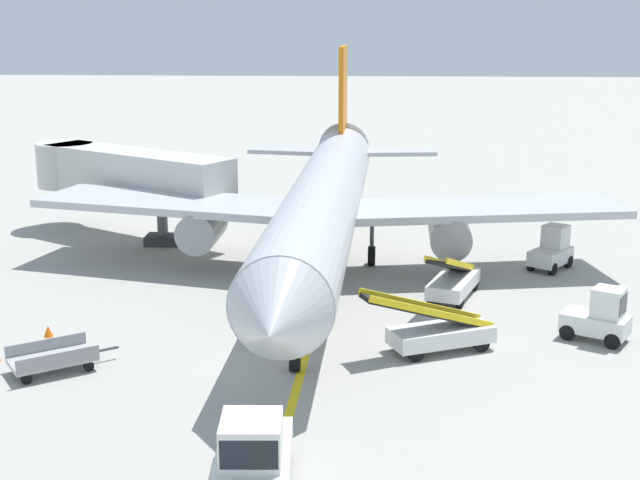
{
  "coord_description": "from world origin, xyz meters",
  "views": [
    {
      "loc": [
        3.18,
        -28.68,
        11.92
      ],
      "look_at": [
        1.27,
        8.08,
        2.5
      ],
      "focal_mm": 49.58,
      "sensor_mm": 36.0,
      "label": 1
    }
  ],
  "objects_px": {
    "airliner": "(324,202)",
    "baggage_tug_by_cargo_door": "(600,317)",
    "belt_loader_forward_hold": "(438,330)",
    "belt_loader_aft_hold": "(453,280)",
    "baggage_tug_near_wing": "(552,250)",
    "pushback_tug": "(253,455)",
    "jet_bridge": "(119,173)",
    "safety_cone_nose_right": "(48,331)",
    "baggage_cart_loaded": "(53,359)",
    "ground_crew_marshaller": "(257,299)"
  },
  "relations": [
    {
      "from": "belt_loader_forward_hold",
      "to": "belt_loader_aft_hold",
      "type": "xyz_separation_m",
      "value": [
        1.13,
        6.29,
        0.0
      ]
    },
    {
      "from": "pushback_tug",
      "to": "safety_cone_nose_right",
      "type": "xyz_separation_m",
      "value": [
        -9.22,
        10.76,
        -0.77
      ]
    },
    {
      "from": "pushback_tug",
      "to": "belt_loader_aft_hold",
      "type": "bearing_deg",
      "value": 67.99
    },
    {
      "from": "jet_bridge",
      "to": "safety_cone_nose_right",
      "type": "relative_size",
      "value": 27.84
    },
    {
      "from": "airliner",
      "to": "jet_bridge",
      "type": "height_order",
      "value": "airliner"
    },
    {
      "from": "pushback_tug",
      "to": "baggage_tug_near_wing",
      "type": "distance_m",
      "value": 24.26
    },
    {
      "from": "airliner",
      "to": "belt_loader_forward_hold",
      "type": "distance_m",
      "value": 11.2
    },
    {
      "from": "jet_bridge",
      "to": "baggage_tug_near_wing",
      "type": "height_order",
      "value": "jet_bridge"
    },
    {
      "from": "belt_loader_forward_hold",
      "to": "pushback_tug",
      "type": "bearing_deg",
      "value": -118.58
    },
    {
      "from": "baggage_tug_by_cargo_door",
      "to": "ground_crew_marshaller",
      "type": "height_order",
      "value": "baggage_tug_by_cargo_door"
    },
    {
      "from": "belt_loader_forward_hold",
      "to": "jet_bridge",
      "type": "bearing_deg",
      "value": 134.56
    },
    {
      "from": "pushback_tug",
      "to": "baggage_tug_by_cargo_door",
      "type": "height_order",
      "value": "pushback_tug"
    },
    {
      "from": "airliner",
      "to": "pushback_tug",
      "type": "distance_m",
      "value": 20.11
    },
    {
      "from": "pushback_tug",
      "to": "ground_crew_marshaller",
      "type": "bearing_deg",
      "value": 96.47
    },
    {
      "from": "pushback_tug",
      "to": "baggage_tug_near_wing",
      "type": "height_order",
      "value": "pushback_tug"
    },
    {
      "from": "baggage_tug_near_wing",
      "to": "belt_loader_aft_hold",
      "type": "xyz_separation_m",
      "value": [
        -5.2,
        -4.82,
        -0.15
      ]
    },
    {
      "from": "baggage_tug_near_wing",
      "to": "baggage_tug_by_cargo_door",
      "type": "relative_size",
      "value": 0.99
    },
    {
      "from": "airliner",
      "to": "belt_loader_forward_hold",
      "type": "height_order",
      "value": "airliner"
    },
    {
      "from": "airliner",
      "to": "pushback_tug",
      "type": "xyz_separation_m",
      "value": [
        -0.88,
        -19.94,
        -2.42
      ]
    },
    {
      "from": "belt_loader_forward_hold",
      "to": "baggage_cart_loaded",
      "type": "relative_size",
      "value": 1.43
    },
    {
      "from": "airliner",
      "to": "ground_crew_marshaller",
      "type": "relative_size",
      "value": 20.76
    },
    {
      "from": "pushback_tug",
      "to": "belt_loader_aft_hold",
      "type": "height_order",
      "value": "belt_loader_aft_hold"
    },
    {
      "from": "baggage_tug_by_cargo_door",
      "to": "ground_crew_marshaller",
      "type": "bearing_deg",
      "value": 173.19
    },
    {
      "from": "belt_loader_forward_hold",
      "to": "ground_crew_marshaller",
      "type": "xyz_separation_m",
      "value": [
        -6.97,
        2.91,
        0.13
      ]
    },
    {
      "from": "baggage_tug_near_wing",
      "to": "ground_crew_marshaller",
      "type": "height_order",
      "value": "baggage_tug_near_wing"
    },
    {
      "from": "baggage_tug_near_wing",
      "to": "safety_cone_nose_right",
      "type": "xyz_separation_m",
      "value": [
        -21.03,
        -10.43,
        -0.71
      ]
    },
    {
      "from": "belt_loader_aft_hold",
      "to": "baggage_tug_by_cargo_door",
      "type": "bearing_deg",
      "value": -44.71
    },
    {
      "from": "baggage_tug_near_wing",
      "to": "safety_cone_nose_right",
      "type": "distance_m",
      "value": 23.49
    },
    {
      "from": "jet_bridge",
      "to": "baggage_cart_loaded",
      "type": "relative_size",
      "value": 3.46
    },
    {
      "from": "airliner",
      "to": "ground_crew_marshaller",
      "type": "bearing_deg",
      "value": -108.7
    },
    {
      "from": "jet_bridge",
      "to": "ground_crew_marshaller",
      "type": "distance_m",
      "value": 16.53
    },
    {
      "from": "belt_loader_aft_hold",
      "to": "baggage_cart_loaded",
      "type": "xyz_separation_m",
      "value": [
        -14.47,
        -8.94,
        -0.31
      ]
    },
    {
      "from": "jet_bridge",
      "to": "ground_crew_marshaller",
      "type": "xyz_separation_m",
      "value": [
        9.18,
        -13.49,
        -2.63
      ]
    },
    {
      "from": "jet_bridge",
      "to": "pushback_tug",
      "type": "distance_m",
      "value": 28.66
    },
    {
      "from": "airliner",
      "to": "belt_loader_aft_hold",
      "type": "distance_m",
      "value": 7.25
    },
    {
      "from": "airliner",
      "to": "belt_loader_forward_hold",
      "type": "xyz_separation_m",
      "value": [
        4.61,
        -9.86,
        -2.64
      ]
    },
    {
      "from": "baggage_tug_by_cargo_door",
      "to": "safety_cone_nose_right",
      "type": "distance_m",
      "value": 20.86
    },
    {
      "from": "belt_loader_aft_hold",
      "to": "safety_cone_nose_right",
      "type": "relative_size",
      "value": 11.67
    },
    {
      "from": "airliner",
      "to": "jet_bridge",
      "type": "xyz_separation_m",
      "value": [
        -11.54,
        6.54,
        0.12
      ]
    },
    {
      "from": "belt_loader_forward_hold",
      "to": "belt_loader_aft_hold",
      "type": "bearing_deg",
      "value": 79.85
    },
    {
      "from": "ground_crew_marshaller",
      "to": "safety_cone_nose_right",
      "type": "bearing_deg",
      "value": -163.95
    },
    {
      "from": "airliner",
      "to": "baggage_tug_by_cargo_door",
      "type": "distance_m",
      "value": 13.93
    },
    {
      "from": "baggage_tug_near_wing",
      "to": "baggage_tug_by_cargo_door",
      "type": "xyz_separation_m",
      "value": [
        -0.2,
        -9.77,
        0.0
      ]
    },
    {
      "from": "belt_loader_aft_hold",
      "to": "baggage_tug_near_wing",
      "type": "bearing_deg",
      "value": 42.85
    },
    {
      "from": "jet_bridge",
      "to": "baggage_cart_loaded",
      "type": "xyz_separation_m",
      "value": [
        2.81,
        -19.04,
        -3.07
      ]
    },
    {
      "from": "pushback_tug",
      "to": "baggage_tug_by_cargo_door",
      "type": "bearing_deg",
      "value": 44.52
    },
    {
      "from": "airliner",
      "to": "safety_cone_nose_right",
      "type": "distance_m",
      "value": 14.02
    },
    {
      "from": "baggage_tug_near_wing",
      "to": "baggage_cart_loaded",
      "type": "height_order",
      "value": "baggage_tug_near_wing"
    },
    {
      "from": "baggage_tug_by_cargo_door",
      "to": "belt_loader_aft_hold",
      "type": "height_order",
      "value": "belt_loader_aft_hold"
    },
    {
      "from": "pushback_tug",
      "to": "baggage_tug_by_cargo_door",
      "type": "xyz_separation_m",
      "value": [
        11.62,
        11.42,
        -0.07
      ]
    }
  ]
}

